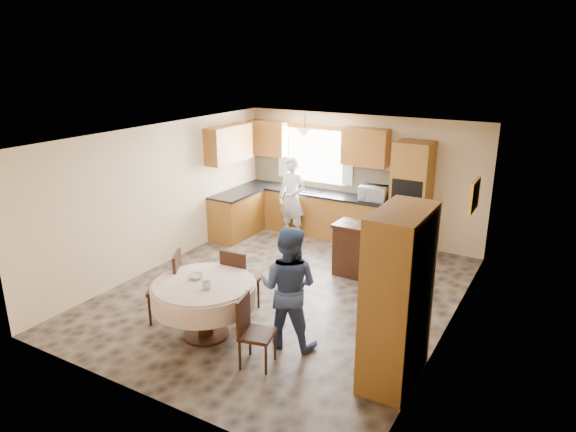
% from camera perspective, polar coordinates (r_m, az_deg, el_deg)
% --- Properties ---
extents(floor, '(5.00, 6.00, 0.01)m').
position_cam_1_polar(floor, '(8.26, -0.35, -8.46)').
color(floor, '#6F5E4D').
rests_on(floor, ground).
extents(ceiling, '(5.00, 6.00, 0.01)m').
position_cam_1_polar(ceiling, '(7.50, -0.39, 8.93)').
color(ceiling, white).
rests_on(ceiling, wall_back).
extents(wall_back, '(5.00, 0.02, 2.50)m').
position_cam_1_polar(wall_back, '(10.40, 8.02, 4.25)').
color(wall_back, '#D9BA8B').
rests_on(wall_back, floor).
extents(wall_front, '(5.00, 0.02, 2.50)m').
position_cam_1_polar(wall_front, '(5.60, -16.22, -8.43)').
color(wall_front, '#D9BA8B').
rests_on(wall_front, floor).
extents(wall_left, '(0.02, 6.00, 2.50)m').
position_cam_1_polar(wall_left, '(9.26, -13.86, 2.21)').
color(wall_left, '#D9BA8B').
rests_on(wall_left, floor).
extents(wall_right, '(0.02, 6.00, 2.50)m').
position_cam_1_polar(wall_right, '(6.95, 17.77, -3.36)').
color(wall_right, '#D9BA8B').
rests_on(wall_right, floor).
extents(window, '(1.40, 0.03, 1.10)m').
position_cam_1_polar(window, '(10.71, 3.08, 6.71)').
color(window, white).
rests_on(window, wall_back).
extents(curtain_left, '(0.22, 0.02, 1.15)m').
position_cam_1_polar(curtain_left, '(11.01, -0.55, 7.30)').
color(curtain_left, white).
rests_on(curtain_left, wall_back).
extents(curtain_right, '(0.22, 0.02, 1.15)m').
position_cam_1_polar(curtain_right, '(10.34, 6.68, 6.50)').
color(curtain_right, white).
rests_on(curtain_right, wall_back).
extents(base_cab_back, '(3.30, 0.60, 0.88)m').
position_cam_1_polar(base_cab_back, '(10.69, 3.01, 0.26)').
color(base_cab_back, '#A86C2C').
rests_on(base_cab_back, floor).
extents(counter_back, '(3.30, 0.64, 0.04)m').
position_cam_1_polar(counter_back, '(10.56, 3.05, 2.64)').
color(counter_back, black).
rests_on(counter_back, base_cab_back).
extents(base_cab_left, '(0.60, 1.20, 0.88)m').
position_cam_1_polar(base_cab_left, '(10.62, -5.72, 0.09)').
color(base_cab_left, '#A86C2C').
rests_on(base_cab_left, floor).
extents(counter_left, '(0.64, 1.20, 0.04)m').
position_cam_1_polar(counter_left, '(10.49, -5.79, 2.48)').
color(counter_left, black).
rests_on(counter_left, base_cab_left).
extents(backsplash, '(3.30, 0.02, 0.55)m').
position_cam_1_polar(backsplash, '(10.74, 3.78, 4.43)').
color(backsplash, '#C1AF88').
rests_on(backsplash, wall_back).
extents(wall_cab_left, '(0.85, 0.33, 0.72)m').
position_cam_1_polar(wall_cab_left, '(11.04, -2.16, 8.69)').
color(wall_cab_left, '#B56D2D').
rests_on(wall_cab_left, wall_back).
extents(wall_cab_right, '(0.90, 0.33, 0.72)m').
position_cam_1_polar(wall_cab_right, '(10.06, 8.62, 7.61)').
color(wall_cab_right, '#B56D2D').
rests_on(wall_cab_right, wall_back).
extents(wall_cab_side, '(0.33, 1.20, 0.72)m').
position_cam_1_polar(wall_cab_side, '(10.35, -6.58, 7.98)').
color(wall_cab_side, '#B56D2D').
rests_on(wall_cab_side, wall_left).
extents(oven_tower, '(0.66, 0.62, 2.12)m').
position_cam_1_polar(oven_tower, '(9.80, 13.52, 1.94)').
color(oven_tower, '#A86C2C').
rests_on(oven_tower, floor).
extents(oven_upper, '(0.56, 0.01, 0.45)m').
position_cam_1_polar(oven_upper, '(9.46, 13.04, 2.60)').
color(oven_upper, black).
rests_on(oven_upper, oven_tower).
extents(oven_lower, '(0.56, 0.01, 0.45)m').
position_cam_1_polar(oven_lower, '(9.60, 12.83, -0.28)').
color(oven_lower, black).
rests_on(oven_lower, oven_tower).
extents(pendant, '(0.36, 0.36, 0.18)m').
position_cam_1_polar(pendant, '(10.20, 1.88, 9.13)').
color(pendant, beige).
rests_on(pendant, ceiling).
extents(sideboard, '(1.21, 0.53, 0.85)m').
position_cam_1_polar(sideboard, '(8.71, 8.95, -4.20)').
color(sideboard, '#3E1F10').
rests_on(sideboard, floor).
extents(space_heater, '(0.38, 0.27, 0.51)m').
position_cam_1_polar(space_heater, '(8.41, 13.65, -6.59)').
color(space_heater, black).
rests_on(space_heater, floor).
extents(cupboard, '(0.54, 1.08, 2.06)m').
position_cam_1_polar(cupboard, '(5.95, 12.11, -8.84)').
color(cupboard, '#A86C2C').
rests_on(cupboard, floor).
extents(dining_table, '(1.38, 1.38, 0.79)m').
position_cam_1_polar(dining_table, '(6.91, -9.30, -8.59)').
color(dining_table, '#3E1F10').
rests_on(dining_table, floor).
extents(chair_left, '(0.60, 0.60, 1.01)m').
position_cam_1_polar(chair_left, '(7.45, -12.95, -7.26)').
color(chair_left, '#3E1F10').
rests_on(chair_left, floor).
extents(chair_back, '(0.46, 0.46, 1.00)m').
position_cam_1_polar(chair_back, '(7.45, -5.62, -6.91)').
color(chair_back, '#3E1F10').
rests_on(chair_back, floor).
extents(chair_right, '(0.46, 0.46, 0.89)m').
position_cam_1_polar(chair_right, '(6.32, -4.08, -12.29)').
color(chair_right, '#3E1F10').
rests_on(chair_right, floor).
extents(framed_picture, '(0.06, 0.58, 0.48)m').
position_cam_1_polar(framed_picture, '(8.17, 19.98, 2.15)').
color(framed_picture, gold).
rests_on(framed_picture, wall_right).
extents(microwave, '(0.56, 0.41, 0.29)m').
position_cam_1_polar(microwave, '(9.98, 9.44, 2.51)').
color(microwave, silver).
rests_on(microwave, counter_back).
extents(person_sink, '(0.65, 0.46, 1.69)m').
position_cam_1_polar(person_sink, '(10.32, 0.45, 1.98)').
color(person_sink, silver).
rests_on(person_sink, floor).
extents(person_dining, '(0.88, 0.74, 1.62)m').
position_cam_1_polar(person_dining, '(6.55, 0.04, -7.93)').
color(person_dining, '#384C7B').
rests_on(person_dining, floor).
extents(bowl_sideboard, '(0.31, 0.31, 0.06)m').
position_cam_1_polar(bowl_sideboard, '(8.68, 6.72, -0.95)').
color(bowl_sideboard, '#B2B2B2').
rests_on(bowl_sideboard, sideboard).
extents(bottle_sideboard, '(0.12, 0.12, 0.28)m').
position_cam_1_polar(bottle_sideboard, '(8.38, 11.83, -1.10)').
color(bottle_sideboard, silver).
rests_on(bottle_sideboard, sideboard).
extents(cup_table, '(0.13, 0.13, 0.10)m').
position_cam_1_polar(cup_table, '(6.64, -9.04, -7.60)').
color(cup_table, '#B2B2B2').
rests_on(cup_table, dining_table).
extents(bowl_table, '(0.20, 0.20, 0.06)m').
position_cam_1_polar(bowl_table, '(6.95, -10.16, -6.61)').
color(bowl_table, '#B2B2B2').
rests_on(bowl_table, dining_table).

